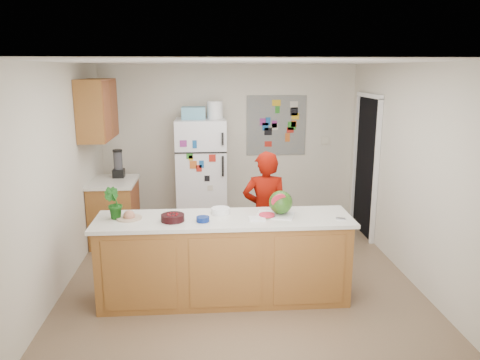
{
  "coord_description": "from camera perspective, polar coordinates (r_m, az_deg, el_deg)",
  "views": [
    {
      "loc": [
        -0.37,
        -5.15,
        2.43
      ],
      "look_at": [
        0.02,
        0.2,
        1.15
      ],
      "focal_mm": 35.0,
      "sensor_mm": 36.0,
      "label": 1
    }
  ],
  "objects": [
    {
      "name": "watermelon_slice",
      "position": [
        4.9,
        3.28,
        -4.28
      ],
      "size": [
        0.16,
        0.16,
        0.02
      ],
      "primitive_type": "cylinder",
      "color": "red",
      "rests_on": "cutting_board"
    },
    {
      "name": "white_bowl",
      "position": [
        5.02,
        -2.38,
        -3.76
      ],
      "size": [
        0.24,
        0.24,
        0.06
      ],
      "primitive_type": "cylinder",
      "rotation": [
        0.0,
        0.0,
        0.2
      ],
      "color": "white",
      "rests_on": "peninsula_top"
    },
    {
      "name": "refrigerator",
      "position": [
        7.2,
        -4.71,
        0.69
      ],
      "size": [
        0.75,
        0.7,
        1.7
      ],
      "primitive_type": "cube",
      "color": "silver",
      "rests_on": "floor"
    },
    {
      "name": "cherry_bowl",
      "position": [
        4.82,
        -8.2,
        -4.57
      ],
      "size": [
        0.24,
        0.24,
        0.07
      ],
      "primitive_type": "cylinder",
      "rotation": [
        0.0,
        0.0,
        0.01
      ],
      "color": "black",
      "rests_on": "peninsula_top"
    },
    {
      "name": "paper_towel",
      "position": [
        4.82,
        2.09,
        -4.75
      ],
      "size": [
        0.17,
        0.15,
        0.02
      ],
      "primitive_type": "cube",
      "rotation": [
        0.0,
        0.0,
        -0.01
      ],
      "color": "white",
      "rests_on": "peninsula_top"
    },
    {
      "name": "watermelon",
      "position": [
        4.96,
        4.99,
        -2.73
      ],
      "size": [
        0.25,
        0.25,
        0.25
      ],
      "primitive_type": "sphere",
      "color": "#305F15",
      "rests_on": "cutting_board"
    },
    {
      "name": "photo_collage",
      "position": [
        7.52,
        4.44,
        6.64
      ],
      "size": [
        0.95,
        0.01,
        0.95
      ],
      "primitive_type": "cube",
      "color": "slate",
      "rests_on": "wall_back"
    },
    {
      "name": "cobalt_bowl",
      "position": [
        4.77,
        -4.55,
        -4.78
      ],
      "size": [
        0.17,
        0.17,
        0.05
      ],
      "primitive_type": "cylinder",
      "rotation": [
        0.0,
        0.0,
        -0.31
      ],
      "color": "navy",
      "rests_on": "peninsula_top"
    },
    {
      "name": "side_counter_top",
      "position": [
        6.81,
        -15.24,
        -0.24
      ],
      "size": [
        0.64,
        0.84,
        0.04
      ],
      "primitive_type": "cube",
      "color": "silver",
      "rests_on": "side_counter_base"
    },
    {
      "name": "fridge_top_bin",
      "position": [
        7.06,
        -5.68,
        8.14
      ],
      "size": [
        0.35,
        0.28,
        0.18
      ],
      "primitive_type": "cube",
      "color": "#5999B2",
      "rests_on": "refrigerator"
    },
    {
      "name": "keys",
      "position": [
        4.94,
        12.18,
        -4.62
      ],
      "size": [
        0.11,
        0.07,
        0.01
      ],
      "primitive_type": "cube",
      "rotation": [
        0.0,
        0.0,
        -0.33
      ],
      "color": "gray",
      "rests_on": "peninsula_top"
    },
    {
      "name": "cutting_board",
      "position": [
        4.97,
        4.31,
        -4.26
      ],
      "size": [
        0.45,
        0.38,
        0.01
      ],
      "primitive_type": "cube",
      "rotation": [
        0.0,
        0.0,
        -0.27
      ],
      "color": "white",
      "rests_on": "peninsula_top"
    },
    {
      "name": "side_counter_base",
      "position": [
        6.92,
        -15.01,
        -3.86
      ],
      "size": [
        0.6,
        0.8,
        0.86
      ],
      "primitive_type": "cube",
      "color": "brown",
      "rests_on": "floor"
    },
    {
      "name": "wall_back",
      "position": [
        7.51,
        -1.31,
        4.36
      ],
      "size": [
        4.0,
        0.02,
        2.5
      ],
      "primitive_type": "cube",
      "color": "beige",
      "rests_on": "ground"
    },
    {
      "name": "doorway",
      "position": [
        7.15,
        15.16,
        1.55
      ],
      "size": [
        0.03,
        0.85,
        2.04
      ],
      "primitive_type": "cube",
      "color": "black",
      "rests_on": "ground"
    },
    {
      "name": "wall_left",
      "position": [
        5.53,
        -21.31,
        0.15
      ],
      "size": [
        0.02,
        4.5,
        2.5
      ],
      "primitive_type": "cube",
      "color": "beige",
      "rests_on": "ground"
    },
    {
      "name": "wall_right",
      "position": [
        5.79,
        20.19,
        0.82
      ],
      "size": [
        0.02,
        4.5,
        2.5
      ],
      "primitive_type": "cube",
      "color": "beige",
      "rests_on": "ground"
    },
    {
      "name": "blender_appliance",
      "position": [
        6.95,
        -14.63,
        1.85
      ],
      "size": [
        0.13,
        0.13,
        0.38
      ],
      "primitive_type": "cylinder",
      "color": "black",
      "rests_on": "side_counter_top"
    },
    {
      "name": "peninsula_top",
      "position": [
        4.9,
        -1.97,
        -4.82
      ],
      "size": [
        2.68,
        0.7,
        0.04
      ],
      "primitive_type": "cube",
      "color": "silver",
      "rests_on": "peninsula_base"
    },
    {
      "name": "upper_cabinets",
      "position": [
        6.63,
        -16.98,
        8.24
      ],
      "size": [
        0.35,
        1.0,
        0.8
      ],
      "primitive_type": "cube",
      "color": "brown",
      "rests_on": "wall_left"
    },
    {
      "name": "plate",
      "position": [
        4.98,
        -13.35,
        -4.53
      ],
      "size": [
        0.33,
        0.33,
        0.02
      ],
      "primitive_type": "cylinder",
      "rotation": [
        0.0,
        0.0,
        0.31
      ],
      "color": "#BDB391",
      "rests_on": "peninsula_top"
    },
    {
      "name": "person",
      "position": [
        5.64,
        3.08,
        -3.96
      ],
      "size": [
        0.57,
        0.39,
        1.5
      ],
      "primitive_type": "imported",
      "rotation": [
        0.0,
        0.0,
        3.07
      ],
      "color": "#6E0B02",
      "rests_on": "floor"
    },
    {
      "name": "floor",
      "position": [
        5.71,
        -0.05,
        -11.9
      ],
      "size": [
        4.0,
        4.5,
        0.02
      ],
      "primitive_type": "cube",
      "color": "brown",
      "rests_on": "ground"
    },
    {
      "name": "ceiling",
      "position": [
        5.16,
        -0.05,
        14.29
      ],
      "size": [
        4.0,
        4.5,
        0.02
      ],
      "primitive_type": "cube",
      "color": "white",
      "rests_on": "wall_back"
    },
    {
      "name": "potted_plant",
      "position": [
        4.98,
        -15.17,
        -2.76
      ],
      "size": [
        0.21,
        0.18,
        0.33
      ],
      "primitive_type": "imported",
      "rotation": [
        0.0,
        0.0,
        2.94
      ],
      "color": "#0D400C",
      "rests_on": "peninsula_top"
    },
    {
      "name": "peninsula_base",
      "position": [
        5.06,
        -1.92,
        -9.77
      ],
      "size": [
        2.6,
        0.62,
        0.88
      ],
      "primitive_type": "cube",
      "color": "brown",
      "rests_on": "floor"
    }
  ]
}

